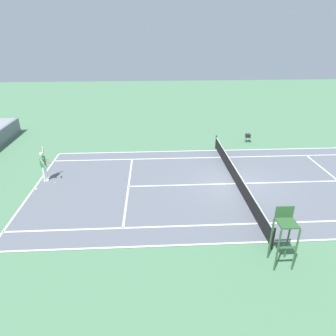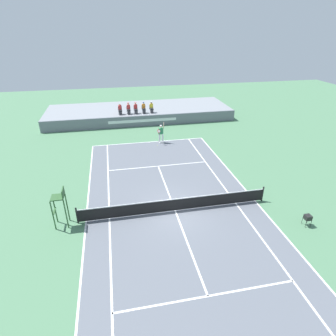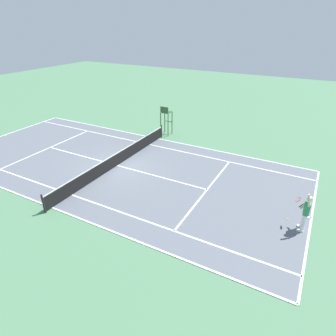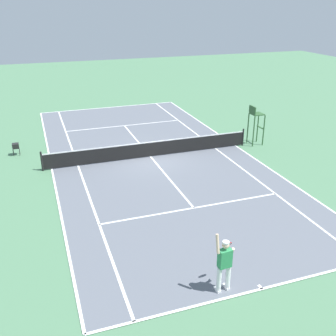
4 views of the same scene
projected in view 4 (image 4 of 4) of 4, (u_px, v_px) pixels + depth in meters
The scene contains 7 objects.
ground_plane at pixel (151, 157), 22.60m from camera, with size 80.00×80.00×0.00m, color #4C7A56.
court at pixel (151, 157), 22.59m from camera, with size 11.08×23.88×0.03m.
net at pixel (150, 149), 22.39m from camera, with size 11.98×0.10×1.07m.
tennis_player at pixel (224, 264), 11.86m from camera, with size 0.76×0.66×2.08m.
tennis_ball at pixel (227, 273), 12.95m from camera, with size 0.07×0.07×0.07m, color #D1E533.
umpire_chair at pixel (256, 120), 24.03m from camera, with size 0.77×0.77×2.44m.
ball_hopper at pixel (15, 146), 22.68m from camera, with size 0.36×0.36×0.70m.
Camera 4 is at (6.00, 20.16, 8.33)m, focal length 42.13 mm.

